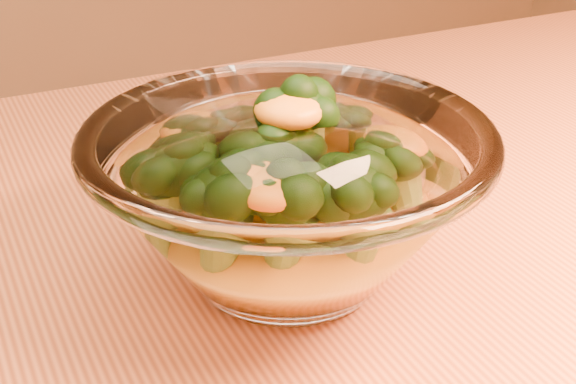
% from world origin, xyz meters
% --- Properties ---
extents(glass_bowl, '(0.23, 0.23, 0.10)m').
position_xyz_m(glass_bowl, '(-0.00, 0.03, 0.80)').
color(glass_bowl, white).
rests_on(glass_bowl, table).
extents(cheese_sauce, '(0.12, 0.12, 0.03)m').
position_xyz_m(cheese_sauce, '(-0.00, 0.03, 0.78)').
color(cheese_sauce, orange).
rests_on(cheese_sauce, glass_bowl).
extents(broccoli_heap, '(0.14, 0.14, 0.08)m').
position_xyz_m(broccoli_heap, '(-0.00, 0.03, 0.82)').
color(broccoli_heap, black).
rests_on(broccoli_heap, cheese_sauce).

